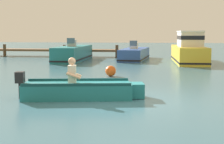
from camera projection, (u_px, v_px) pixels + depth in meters
ground_plane at (124, 101)px, 9.34m from camera, size 120.00×120.00×0.00m
wooden_dock at (35, 50)px, 27.69m from camera, size 14.83×1.64×1.08m
rowboat_with_person at (80, 90)px, 9.68m from camera, size 3.71×1.70×1.19m
moored_boat_teal at (73, 54)px, 23.29m from camera, size 1.84×6.43×1.58m
moored_boat_blue at (135, 54)px, 23.96m from camera, size 1.86×5.62×1.39m
moored_boat_yellow at (189, 51)px, 21.54m from camera, size 2.14×6.40×2.05m
mooring_buoy at (111, 71)px, 14.64m from camera, size 0.47×0.47×0.47m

